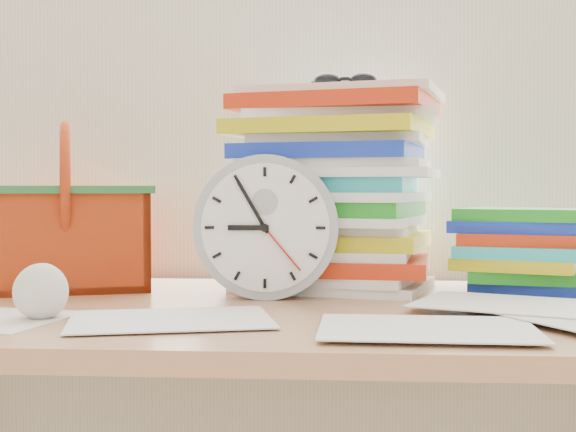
# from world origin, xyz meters

# --- Properties ---
(curtain) EXTENTS (2.40, 0.01, 2.50)m
(curtain) POSITION_xyz_m (0.00, 1.98, 1.30)
(curtain) COLOR silver
(curtain) RESTS_ON room_shell
(desk) EXTENTS (1.40, 0.70, 0.75)m
(desk) POSITION_xyz_m (0.00, 1.60, 0.68)
(desk) COLOR #B57D55
(desk) RESTS_ON ground
(paper_stack) EXTENTS (0.40, 0.34, 0.36)m
(paper_stack) POSITION_xyz_m (0.10, 1.82, 0.93)
(paper_stack) COLOR white
(paper_stack) RESTS_ON desk
(clock) EXTENTS (0.23, 0.05, 0.23)m
(clock) POSITION_xyz_m (-0.01, 1.68, 0.87)
(clock) COLOR #9DA3AB
(clock) RESTS_ON desk
(sunglasses) EXTENTS (0.13, 0.11, 0.03)m
(sunglasses) POSITION_xyz_m (0.12, 1.81, 1.12)
(sunglasses) COLOR black
(sunglasses) RESTS_ON paper_stack
(book_stack) EXTENTS (0.30, 0.27, 0.15)m
(book_stack) POSITION_xyz_m (0.43, 1.78, 0.82)
(book_stack) COLOR white
(book_stack) RESTS_ON desk
(basket) EXTENTS (0.35, 0.31, 0.29)m
(basket) POSITION_xyz_m (-0.38, 1.78, 0.90)
(basket) COLOR #C74013
(basket) RESTS_ON desk
(crumpled_ball) EXTENTS (0.08, 0.08, 0.08)m
(crumpled_ball) POSITION_xyz_m (-0.30, 1.45, 0.79)
(crumpled_ball) COLOR white
(crumpled_ball) RESTS_ON desk
(scattered_papers) EXTENTS (1.26, 0.42, 0.02)m
(scattered_papers) POSITION_xyz_m (0.00, 1.60, 0.76)
(scattered_papers) COLOR white
(scattered_papers) RESTS_ON desk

